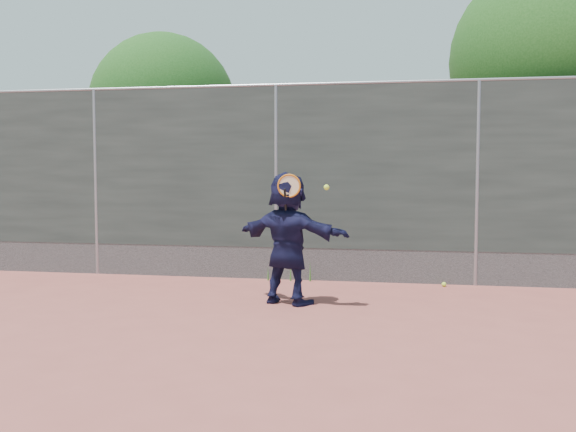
# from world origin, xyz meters

# --- Properties ---
(ground) EXTENTS (80.00, 80.00, 0.00)m
(ground) POSITION_xyz_m (0.00, 0.00, 0.00)
(ground) COLOR #9E4C42
(ground) RESTS_ON ground
(player) EXTENTS (1.63, 1.00, 1.68)m
(player) POSITION_xyz_m (0.52, 1.71, 0.84)
(player) COLOR #131434
(player) RESTS_ON ground
(ball_ground) EXTENTS (0.07, 0.07, 0.07)m
(ball_ground) POSITION_xyz_m (2.54, 3.29, 0.03)
(ball_ground) COLOR #CBF837
(ball_ground) RESTS_ON ground
(fence) EXTENTS (20.00, 0.06, 3.03)m
(fence) POSITION_xyz_m (-0.00, 3.50, 1.58)
(fence) COLOR #38423D
(fence) RESTS_ON ground
(swing_action) EXTENTS (0.65, 0.18, 0.51)m
(swing_action) POSITION_xyz_m (0.61, 1.51, 1.48)
(swing_action) COLOR #C26312
(swing_action) RESTS_ON ground
(tree_right) EXTENTS (3.78, 3.60, 5.39)m
(tree_right) POSITION_xyz_m (4.68, 5.75, 3.49)
(tree_right) COLOR #382314
(tree_right) RESTS_ON ground
(tree_left) EXTENTS (3.15, 3.00, 4.53)m
(tree_left) POSITION_xyz_m (-2.85, 6.55, 2.94)
(tree_left) COLOR #382314
(tree_left) RESTS_ON ground
(weed_clump) EXTENTS (0.68, 0.07, 0.30)m
(weed_clump) POSITION_xyz_m (0.29, 3.38, 0.13)
(weed_clump) COLOR #387226
(weed_clump) RESTS_ON ground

